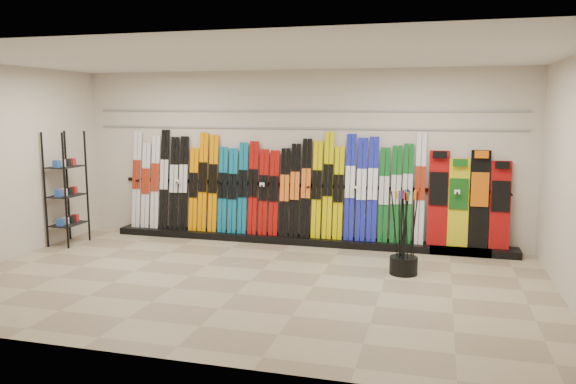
# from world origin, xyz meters

# --- Properties ---
(floor) EXTENTS (8.00, 8.00, 0.00)m
(floor) POSITION_xyz_m (0.00, 0.00, 0.00)
(floor) COLOR gray
(floor) RESTS_ON ground
(back_wall) EXTENTS (8.00, 0.00, 8.00)m
(back_wall) POSITION_xyz_m (0.00, 2.50, 1.50)
(back_wall) COLOR beige
(back_wall) RESTS_ON floor
(ceiling) EXTENTS (8.00, 8.00, 0.00)m
(ceiling) POSITION_xyz_m (0.00, 0.00, 3.00)
(ceiling) COLOR silver
(ceiling) RESTS_ON back_wall
(ski_rack_base) EXTENTS (8.00, 0.40, 0.12)m
(ski_rack_base) POSITION_xyz_m (0.22, 2.28, 0.06)
(ski_rack_base) COLOR black
(ski_rack_base) RESTS_ON floor
(skis) EXTENTS (5.38, 0.25, 1.83)m
(skis) POSITION_xyz_m (-0.45, 2.34, 0.95)
(skis) COLOR silver
(skis) RESTS_ON ski_rack_base
(snowboards) EXTENTS (1.28, 0.24, 1.56)m
(snowboards) POSITION_xyz_m (2.92, 2.35, 0.86)
(snowboards) COLOR #990C0C
(snowboards) RESTS_ON ski_rack_base
(accessory_rack) EXTENTS (0.40, 0.60, 1.95)m
(accessory_rack) POSITION_xyz_m (-3.75, 1.20, 0.98)
(accessory_rack) COLOR black
(accessory_rack) RESTS_ON floor
(pole_bin) EXTENTS (0.40, 0.40, 0.25)m
(pole_bin) POSITION_xyz_m (2.01, 0.89, 0.12)
(pole_bin) COLOR black
(pole_bin) RESTS_ON floor
(ski_poles) EXTENTS (0.38, 0.36, 1.18)m
(ski_poles) POSITION_xyz_m (2.01, 0.89, 0.61)
(ski_poles) COLOR black
(ski_poles) RESTS_ON pole_bin
(slatwall_rail_0) EXTENTS (7.60, 0.02, 0.03)m
(slatwall_rail_0) POSITION_xyz_m (0.00, 2.48, 2.00)
(slatwall_rail_0) COLOR gray
(slatwall_rail_0) RESTS_ON back_wall
(slatwall_rail_1) EXTENTS (7.60, 0.02, 0.03)m
(slatwall_rail_1) POSITION_xyz_m (0.00, 2.48, 2.30)
(slatwall_rail_1) COLOR gray
(slatwall_rail_1) RESTS_ON back_wall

